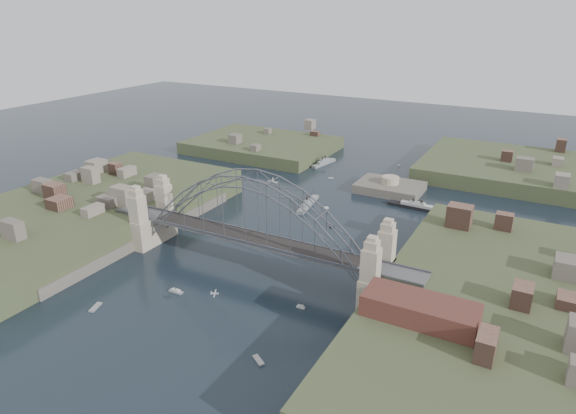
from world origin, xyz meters
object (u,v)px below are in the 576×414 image
Objects in this scene: bridge at (252,223)px; wharf_shed at (420,310)px; naval_cruiser_far at (324,163)px; fort_island at (389,192)px; naval_cruiser_near at (308,204)px; ocean_liner at (417,207)px.

wharf_shed is at bearing -17.65° from bridge.
wharf_shed is 121.98m from naval_cruiser_far.
fort_island is (12.00, 70.00, -12.66)m from bridge.
wharf_shed is 1.24× the size of naval_cruiser_near.
fort_island is at bearing -28.65° from naval_cruiser_far.
fort_island is 1.10× the size of wharf_shed.
wharf_shed reaches higher than naval_cruiser_far.
naval_cruiser_far reaches higher than naval_cruiser_near.
naval_cruiser_near is 34.62m from ocean_liner.
ocean_liner is (46.51, -30.30, -0.03)m from naval_cruiser_far.
bridge is at bearing -81.22° from naval_cruiser_near.
ocean_liner is (-19.15, 72.09, -9.28)m from wharf_shed.
fort_island reaches higher than naval_cruiser_far.
naval_cruiser_near is at bearing -71.47° from naval_cruiser_far.
wharf_shed is 1.38× the size of naval_cruiser_far.
bridge is 5.80× the size of naval_cruiser_far.
naval_cruiser_near is at bearing -125.98° from fort_island.
fort_island is 17.55m from ocean_liner.
ocean_liner is (12.85, -11.91, 1.06)m from fort_island.
bridge is 4.41× the size of ocean_liner.
fort_island is at bearing 80.27° from bridge.
naval_cruiser_far is (-65.66, 102.39, -9.25)m from wharf_shed.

